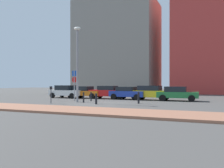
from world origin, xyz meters
TOP-DOWN VIEW (x-y plane):
  - ground_plane at (0.00, 0.00)m, footprint 120.00×120.00m
  - sidewalk_brick at (0.00, -5.98)m, footprint 40.00×3.43m
  - parked_car_white at (-7.17, 5.46)m, footprint 4.36×2.30m
  - parked_car_orange at (-4.93, 5.90)m, footprint 4.51×2.19m
  - parked_car_red at (-1.82, 5.94)m, footprint 4.39×1.98m
  - parked_car_blue at (0.56, 5.72)m, footprint 4.01×2.24m
  - parked_car_yellow at (3.02, 5.83)m, footprint 4.42×2.13m
  - parked_car_green at (5.81, 5.61)m, footprint 4.05×2.14m
  - parking_sign_post at (-3.61, 1.48)m, footprint 0.60×0.14m
  - parking_meter at (-3.99, -1.76)m, footprint 0.18×0.14m
  - street_lamp at (-2.56, 0.30)m, footprint 0.70×0.36m
  - traffic_bollard_near at (-2.04, 2.05)m, footprint 0.13×0.13m
  - traffic_bollard_mid at (3.15, 1.01)m, footprint 0.17×0.17m
  - traffic_bollard_far at (-1.79, 0.11)m, footprint 0.14×0.14m
  - traffic_bollard_edge at (0.03, -0.97)m, footprint 0.18×0.18m
  - building_under_construction at (-8.47, 25.86)m, footprint 15.46×10.82m

SIDE VIEW (x-z plane):
  - ground_plane at x=0.00m, z-range 0.00..0.00m
  - sidewalk_brick at x=0.00m, z-range 0.00..0.14m
  - traffic_bollard_near at x=-2.04m, z-range 0.00..0.90m
  - traffic_bollard_edge at x=0.03m, z-range 0.00..0.91m
  - traffic_bollard_far at x=-1.79m, z-range 0.00..0.95m
  - traffic_bollard_mid at x=3.15m, z-range 0.00..1.00m
  - parked_car_blue at x=0.56m, z-range 0.04..1.43m
  - parked_car_orange at x=-4.93m, z-range 0.03..1.43m
  - parked_car_green at x=5.81m, z-range 0.04..1.48m
  - parked_car_red at x=-1.82m, z-range 0.03..1.50m
  - parked_car_white at x=-7.17m, z-range 0.02..1.54m
  - parked_car_yellow at x=3.02m, z-range 0.04..1.55m
  - parking_meter at x=-3.99m, z-range 0.22..1.72m
  - parking_sign_post at x=-3.61m, z-range 0.40..3.45m
  - street_lamp at x=-2.56m, z-range 0.62..7.65m
  - building_under_construction at x=-8.47m, z-range 0.00..17.80m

